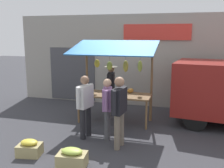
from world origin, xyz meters
TOP-DOWN VIEW (x-y plane):
  - ground_plane at (0.00, 0.00)m, footprint 40.00×40.00m
  - street_backdrop at (0.04, -2.20)m, footprint 9.00×0.30m
  - market_stall at (-0.01, -0.02)m, footprint 2.50×1.46m
  - vendor_with_sunhat at (0.34, -0.75)m, footprint 0.43×0.70m
  - shopper_with_shopping_bag at (-0.17, 1.31)m, footprint 0.32×0.67m
  - shopper_with_ponytail at (-0.60, 1.76)m, footprint 0.27×0.72m
  - shopper_in_grey_tee at (0.40, 1.40)m, footprint 0.32×0.69m
  - produce_crate_near at (1.22, 2.74)m, footprint 0.58×0.47m
  - produce_crate_side at (0.09, 2.94)m, footprint 0.64×0.47m

SIDE VIEW (x-z plane):
  - ground_plane at x=0.00m, z-range 0.00..0.00m
  - produce_crate_near at x=1.22m, z-range -0.02..0.35m
  - produce_crate_side at x=0.09m, z-range -0.02..0.38m
  - shopper_with_shopping_bag at x=-0.17m, z-range 0.12..1.70m
  - shopper_in_grey_tee at x=0.40m, z-range 0.13..1.78m
  - vendor_with_sunhat at x=0.34m, z-range 0.15..1.82m
  - shopper_with_ponytail at x=-0.60m, z-range 0.15..1.87m
  - market_stall at x=-0.01m, z-range 0.29..2.78m
  - street_backdrop at x=0.04m, z-range 0.00..3.40m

